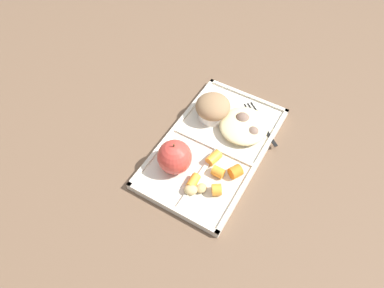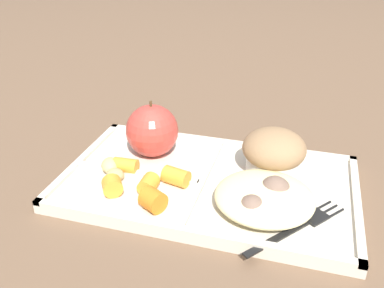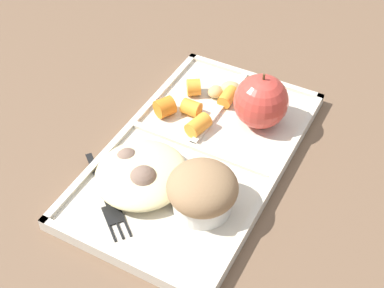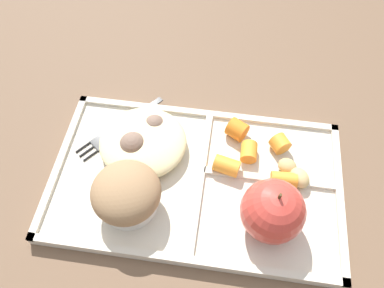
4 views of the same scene
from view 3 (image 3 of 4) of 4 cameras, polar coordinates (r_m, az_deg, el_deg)
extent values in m
plane|color=brown|center=(0.76, 0.59, -1.66)|extent=(6.00, 6.00, 0.00)
cube|color=beige|center=(0.75, 0.59, -1.32)|extent=(0.40, 0.23, 0.01)
cube|color=beige|center=(0.79, -6.57, 1.89)|extent=(0.40, 0.01, 0.01)
cube|color=beige|center=(0.72, 8.49, -3.80)|extent=(0.40, 0.01, 0.01)
cube|color=beige|center=(0.88, 6.53, 7.13)|extent=(0.01, 0.23, 0.01)
cube|color=beige|center=(0.64, -7.64, -11.73)|extent=(0.01, 0.23, 0.01)
cube|color=beige|center=(0.75, 0.83, -0.51)|extent=(0.01, 0.21, 0.01)
cube|color=beige|center=(0.82, 3.01, 3.88)|extent=(0.18, 0.01, 0.01)
sphere|color=#C63D33|center=(0.78, 7.28, 4.49)|extent=(0.08, 0.08, 0.08)
cylinder|color=#4C381E|center=(0.75, 7.57, 6.92)|extent=(0.00, 0.00, 0.01)
cylinder|color=silver|center=(0.68, 1.08, -5.97)|extent=(0.07, 0.07, 0.03)
ellipsoid|color=#93704C|center=(0.66, 1.11, -4.61)|extent=(0.09, 0.09, 0.05)
cylinder|color=orange|center=(0.82, 3.79, 4.97)|extent=(0.04, 0.02, 0.02)
cylinder|color=orange|center=(0.80, -0.08, 3.84)|extent=(0.02, 0.03, 0.02)
cylinder|color=orange|center=(0.84, 0.18, 6.01)|extent=(0.03, 0.03, 0.03)
cylinder|color=orange|center=(0.77, 0.67, 1.99)|extent=(0.04, 0.03, 0.02)
cylinder|color=orange|center=(0.80, -2.89, 3.91)|extent=(0.04, 0.04, 0.03)
ellipsoid|color=tan|center=(0.84, 4.06, 5.89)|extent=(0.04, 0.04, 0.02)
ellipsoid|color=tan|center=(0.84, 2.49, 5.54)|extent=(0.03, 0.03, 0.02)
ellipsoid|color=beige|center=(0.70, -5.33, -3.18)|extent=(0.12, 0.12, 0.03)
sphere|color=#755B4C|center=(0.69, -5.12, -3.86)|extent=(0.04, 0.04, 0.04)
sphere|color=#755B4C|center=(0.72, -6.80, -1.73)|extent=(0.03, 0.03, 0.03)
cube|color=black|center=(0.73, -9.83, -3.62)|extent=(0.07, 0.08, 0.00)
cube|color=black|center=(0.68, -8.31, -7.35)|extent=(0.04, 0.04, 0.00)
cylinder|color=black|center=(0.67, -8.38, -9.33)|extent=(0.02, 0.02, 0.00)
cylinder|color=black|center=(0.67, -7.59, -9.08)|extent=(0.02, 0.02, 0.00)
cylinder|color=black|center=(0.67, -6.80, -8.84)|extent=(0.02, 0.02, 0.00)
camera|label=1|loc=(1.05, 3.71, 52.84)|focal=32.87mm
camera|label=2|loc=(0.82, -36.92, 21.52)|focal=39.05mm
camera|label=4|loc=(0.50, 30.74, 30.56)|focal=34.32mm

